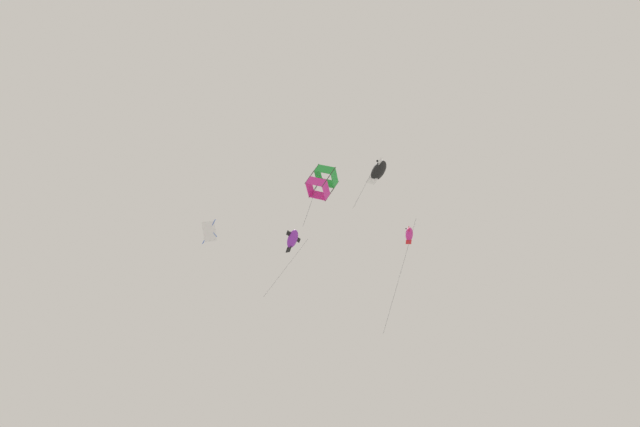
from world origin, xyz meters
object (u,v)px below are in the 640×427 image
kite_fish_upper_right (379,171)px  kite_diamond_low_drifter (209,231)px  kite_box_mid_left (322,182)px  kite_fish_highest (409,234)px  kite_fish_near_left (293,239)px

kite_fish_upper_right → kite_diamond_low_drifter: size_ratio=2.13×
kite_fish_upper_right → kite_diamond_low_drifter: kite_fish_upper_right is taller
kite_box_mid_left → kite_fish_highest: kite_fish_highest is taller
kite_diamond_low_drifter → kite_box_mid_left: bearing=-116.1°
kite_fish_near_left → kite_fish_upper_right: size_ratio=1.64×
kite_fish_highest → kite_diamond_low_drifter: bearing=97.0°
kite_fish_near_left → kite_box_mid_left: bearing=-123.6°
kite_box_mid_left → kite_diamond_low_drifter: 10.51m
kite_box_mid_left → kite_fish_near_left: size_ratio=0.61×
kite_fish_near_left → kite_diamond_low_drifter: 8.82m
kite_box_mid_left → kite_fish_highest: size_ratio=0.56×
kite_fish_near_left → kite_diamond_low_drifter: kite_fish_near_left is taller
kite_box_mid_left → kite_fish_upper_right: (-4.39, -0.97, 3.86)m
kite_diamond_low_drifter → kite_fish_highest: 14.06m
kite_fish_near_left → kite_fish_upper_right: kite_fish_near_left is taller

